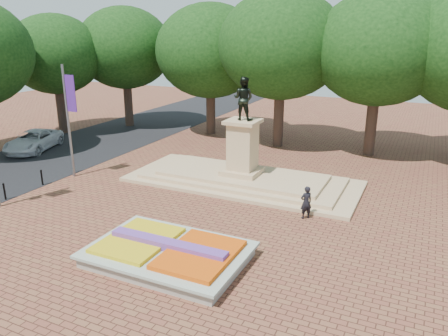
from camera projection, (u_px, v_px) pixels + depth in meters
name	position (u px, v px, depth m)	size (l,w,h in m)	color
ground	(173.00, 236.00, 19.89)	(90.00, 90.00, 0.00)	brown
asphalt_street	(27.00, 164.00, 30.31)	(9.00, 90.00, 0.02)	black
flower_bed	(169.00, 253.00, 17.64)	(6.30, 4.30, 0.91)	gray
monument	(242.00, 169.00, 26.50)	(14.00, 6.00, 6.40)	tan
tree_row_back	(325.00, 61.00, 32.38)	(44.80, 8.80, 10.43)	#34251C
van	(34.00, 141.00, 33.60)	(2.54, 5.50, 1.53)	silver
pedestrian	(306.00, 202.00, 21.50)	(0.62, 0.40, 1.69)	black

